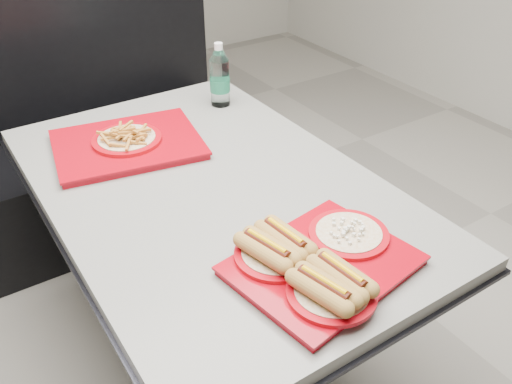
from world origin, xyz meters
TOP-DOWN VIEW (x-y plane):
  - ground at (0.00, 0.00)m, footprint 6.00×6.00m
  - diner_table at (0.00, 0.00)m, footprint 0.92×1.42m
  - booth_bench at (0.00, 1.09)m, footprint 1.30×0.57m
  - tray_near at (0.02, -0.48)m, footprint 0.46×0.39m
  - tray_far at (-0.12, 0.34)m, footprint 0.53×0.44m
  - water_bottle at (0.31, 0.47)m, footprint 0.08×0.08m

SIDE VIEW (x-z plane):
  - ground at x=0.00m, z-range 0.00..0.00m
  - booth_bench at x=0.00m, z-range -0.27..1.08m
  - diner_table at x=0.00m, z-range 0.21..0.96m
  - tray_far at x=-0.12m, z-range 0.73..0.82m
  - tray_near at x=0.02m, z-range 0.74..0.83m
  - water_bottle at x=0.31m, z-range 0.73..0.97m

